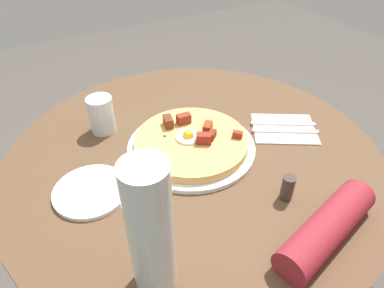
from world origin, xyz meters
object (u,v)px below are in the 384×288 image
(dining_table, at_px, (193,199))
(pizza_plate, at_px, (190,147))
(breakfast_pizza, at_px, (191,141))
(knife, at_px, (283,124))
(water_glass, at_px, (101,115))
(bread_plate, at_px, (91,191))
(pepper_shaker, at_px, (288,188))
(water_bottle, at_px, (151,232))
(salt_shaker, at_px, (158,197))
(fork, at_px, (285,131))

(dining_table, bearing_deg, pizza_plate, -78.62)
(breakfast_pizza, xyz_separation_m, knife, (-0.28, 0.04, -0.02))
(knife, xyz_separation_m, water_glass, (0.45, -0.22, 0.04))
(bread_plate, xyz_separation_m, water_glass, (-0.10, -0.22, 0.05))
(pepper_shaker, bearing_deg, water_bottle, 7.08)
(knife, bearing_deg, pepper_shaker, -98.52)
(bread_plate, xyz_separation_m, salt_shaker, (-0.12, 0.11, 0.02))
(dining_table, distance_m, pizza_plate, 0.19)
(breakfast_pizza, distance_m, knife, 0.28)
(dining_table, distance_m, pepper_shaker, 0.33)
(fork, bearing_deg, water_glass, -179.49)
(breakfast_pizza, bearing_deg, fork, 165.54)
(knife, bearing_deg, breakfast_pizza, -156.23)
(pizza_plate, bearing_deg, water_glass, -48.20)
(pizza_plate, height_order, fork, pizza_plate)
(dining_table, xyz_separation_m, water_glass, (0.17, -0.20, 0.23))
(salt_shaker, relative_size, pepper_shaker, 1.00)
(dining_table, relative_size, water_bottle, 3.56)
(fork, bearing_deg, pizza_plate, -163.00)
(bread_plate, relative_size, water_bottle, 0.62)
(pizza_plate, relative_size, pepper_shaker, 5.47)
(dining_table, height_order, pepper_shaker, pepper_shaker)
(bread_plate, distance_m, salt_shaker, 0.16)
(dining_table, bearing_deg, knife, 175.35)
(bread_plate, distance_m, water_glass, 0.24)
(water_glass, bearing_deg, bread_plate, 65.28)
(fork, distance_m, water_glass, 0.50)
(dining_table, xyz_separation_m, knife, (-0.28, 0.02, 0.19))
(dining_table, xyz_separation_m, pizza_plate, (0.00, -0.01, 0.19))
(water_bottle, distance_m, salt_shaker, 0.20)
(dining_table, distance_m, salt_shaker, 0.29)
(pepper_shaker, bearing_deg, breakfast_pizza, -68.26)
(fork, bearing_deg, breakfast_pizza, -163.28)
(bread_plate, relative_size, fork, 0.92)
(breakfast_pizza, relative_size, bread_plate, 1.74)
(bread_plate, distance_m, knife, 0.55)
(fork, relative_size, salt_shaker, 3.02)
(water_bottle, bearing_deg, fork, -155.31)
(dining_table, relative_size, salt_shaker, 16.07)
(pizza_plate, xyz_separation_m, knife, (-0.28, 0.04, 0.00))
(water_bottle, relative_size, salt_shaker, 4.51)
(fork, distance_m, pepper_shaker, 0.24)
(dining_table, height_order, pizza_plate, pizza_plate)
(bread_plate, bearing_deg, pepper_shaker, 149.04)
(bread_plate, bearing_deg, fork, 175.89)
(pizza_plate, xyz_separation_m, fork, (-0.26, 0.07, 0.00))
(bread_plate, height_order, water_glass, water_glass)
(knife, xyz_separation_m, water_bottle, (0.51, 0.26, 0.13))
(fork, bearing_deg, pepper_shaker, -99.77)
(fork, relative_size, water_glass, 1.77)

